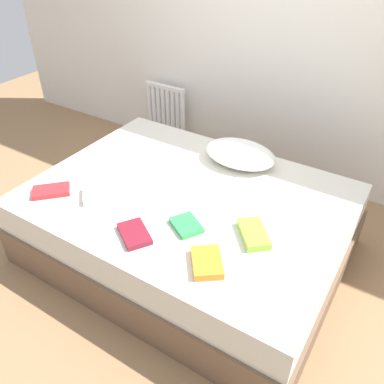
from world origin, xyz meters
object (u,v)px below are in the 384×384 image
at_px(textbook_red, 51,191).
at_px(textbook_lime, 253,234).
at_px(bed, 188,224).
at_px(radiator, 166,110).
at_px(textbook_maroon, 134,234).
at_px(textbook_white, 99,194).
at_px(textbook_green, 186,225).
at_px(textbook_orange, 207,262).
at_px(pillow, 240,154).

height_order(textbook_red, textbook_lime, textbook_lime).
relative_size(bed, radiator, 3.98).
bearing_deg(textbook_maroon, textbook_lime, 64.65).
relative_size(textbook_white, textbook_green, 1.03).
bearing_deg(textbook_maroon, bed, 119.49).
distance_m(textbook_maroon, textbook_orange, 0.45).
xyz_separation_m(textbook_white, textbook_green, (0.63, 0.05, -0.01)).
distance_m(bed, textbook_lime, 0.62).
bearing_deg(textbook_lime, textbook_green, -111.21).
bearing_deg(textbook_white, textbook_orange, 36.28).
relative_size(textbook_white, textbook_red, 0.82).
relative_size(radiator, textbook_red, 2.18).
xyz_separation_m(bed, radiator, (-1.03, 1.20, 0.13)).
relative_size(textbook_white, textbook_lime, 0.78).
bearing_deg(textbook_white, textbook_green, 50.04).
xyz_separation_m(textbook_orange, textbook_red, (-1.16, 0.02, -0.01)).
xyz_separation_m(pillow, textbook_lime, (0.42, -0.66, -0.05)).
relative_size(textbook_orange, textbook_red, 0.93).
xyz_separation_m(bed, textbook_red, (-0.74, -0.46, 0.27)).
distance_m(textbook_lime, textbook_green, 0.38).
bearing_deg(radiator, textbook_maroon, -59.58).
distance_m(textbook_maroon, textbook_white, 0.46).
relative_size(radiator, textbook_green, 2.75).
bearing_deg(textbook_orange, pillow, 160.08).
distance_m(radiator, textbook_green, 1.91).
distance_m(pillow, textbook_maroon, 1.02).
distance_m(pillow, textbook_white, 1.01).
height_order(textbook_orange, textbook_lime, textbook_lime).
distance_m(textbook_orange, textbook_green, 0.32).
relative_size(radiator, textbook_white, 2.67).
bearing_deg(pillow, textbook_maroon, -98.00).
distance_m(pillow, textbook_orange, 1.04).
height_order(bed, textbook_orange, textbook_orange).
distance_m(bed, textbook_orange, 0.69).
height_order(radiator, pillow, pillow).
bearing_deg(textbook_maroon, textbook_white, -168.82).
height_order(textbook_white, textbook_orange, textbook_white).
bearing_deg(pillow, textbook_white, -123.93).
xyz_separation_m(bed, textbook_white, (-0.45, -0.33, 0.28)).
xyz_separation_m(textbook_lime, textbook_green, (-0.36, -0.13, -0.01)).
bearing_deg(pillow, textbook_green, -85.59).
bearing_deg(textbook_maroon, textbook_red, -150.00).
bearing_deg(textbook_white, textbook_maroon, 24.00).
bearing_deg(textbook_lime, textbook_maroon, -99.52).
height_order(pillow, textbook_white, pillow).
height_order(pillow, textbook_maroon, pillow).
distance_m(bed, textbook_white, 0.63).
bearing_deg(textbook_red, textbook_orange, -46.39).
distance_m(pillow, textbook_red, 1.29).
height_order(textbook_red, textbook_green, textbook_red).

